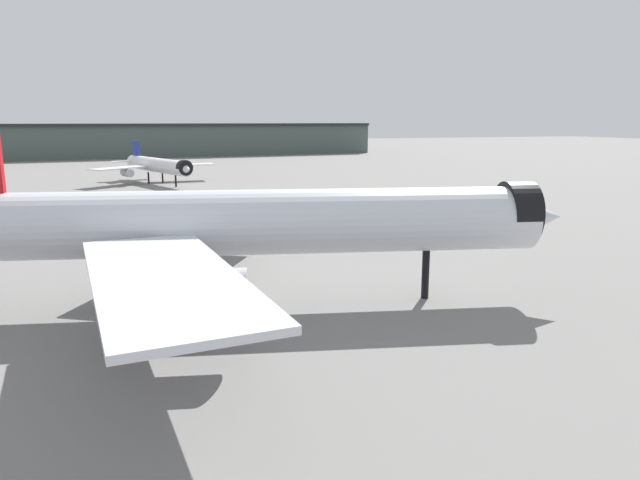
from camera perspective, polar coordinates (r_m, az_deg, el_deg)
ground at (r=54.62m, az=-7.76°, el=-5.87°), size 900.00×900.00×0.00m
airliner_near_gate at (r=51.38m, az=-8.56°, el=1.58°), size 60.86×54.65×16.98m
airliner_far_taxiway at (r=159.25m, az=-15.96°, el=7.19°), size 33.01×37.05×10.95m
terminal_building at (r=278.86m, az=-15.48°, el=9.62°), size 204.19×38.11×24.36m
traffic_cone_near_nose at (r=82.79m, az=-22.80°, el=-0.36°), size 0.54×0.54×0.68m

